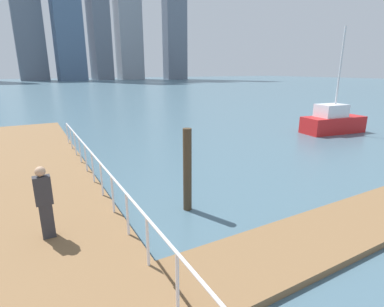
{
  "coord_description": "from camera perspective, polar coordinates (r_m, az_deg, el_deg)",
  "views": [
    {
      "loc": [
        -4.86,
        6.36,
        4.14
      ],
      "look_at": [
        -0.81,
        13.6,
        1.78
      ],
      "focal_mm": 27.63,
      "sensor_mm": 36.0,
      "label": 1
    }
  ],
  "objects": [
    {
      "name": "dock_piling_0",
      "position": [
        8.77,
        -0.91,
        -3.27
      ],
      "size": [
        0.26,
        0.26,
        2.53
      ],
      "primitive_type": "cylinder",
      "color": "#473826",
      "rests_on": "ground_plane"
    },
    {
      "name": "pedestrian_0",
      "position": [
        7.49,
        -26.59,
        -8.27
      ],
      "size": [
        0.36,
        0.23,
        1.71
      ],
      "color": "#333338",
      "rests_on": "boardwalk"
    },
    {
      "name": "ground_plane",
      "position": [
        15.06,
        -9.24,
        -0.3
      ],
      "size": [
        300.0,
        300.0,
        0.0
      ],
      "primitive_type": "plane",
      "color": "#476675"
    },
    {
      "name": "skyline_tower_2",
      "position": [
        138.15,
        -29.25,
        21.55
      ],
      "size": [
        10.54,
        8.79,
        44.62
      ],
      "primitive_type": "cube",
      "rotation": [
        0.0,
        0.0,
        0.03
      ],
      "color": "slate",
      "rests_on": "ground_plane"
    },
    {
      "name": "boardwalk_railing",
      "position": [
        4.45,
        1.22,
        -25.3
      ],
      "size": [
        0.06,
        27.21,
        1.08
      ],
      "color": "white",
      "rests_on": "boardwalk"
    },
    {
      "name": "floating_dock",
      "position": [
        10.21,
        31.76,
        -10.05
      ],
      "size": [
        14.06,
        2.0,
        0.18
      ],
      "primitive_type": "cube",
      "color": "olive",
      "rests_on": "ground_plane"
    },
    {
      "name": "moored_boat_2",
      "position": [
        22.27,
        25.5,
        5.63
      ],
      "size": [
        4.5,
        2.21,
        6.78
      ],
      "color": "red",
      "rests_on": "ground_plane"
    }
  ]
}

